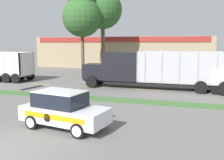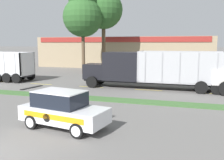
# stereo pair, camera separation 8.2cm
# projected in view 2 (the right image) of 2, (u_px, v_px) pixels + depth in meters

# --- Properties ---
(grass_verge) EXTENTS (120.00, 1.37, 0.06)m
(grass_verge) POSITION_uv_depth(u_px,v_px,m) (91.00, 98.00, 18.36)
(grass_verge) COLOR #3D6633
(grass_verge) RESTS_ON ground_plane
(centre_line_3) EXTENTS (2.40, 0.14, 0.01)m
(centre_line_3) POSITION_uv_depth(u_px,v_px,m) (41.00, 84.00, 24.96)
(centre_line_3) COLOR yellow
(centre_line_3) RESTS_ON ground_plane
(centre_line_4) EXTENTS (2.40, 0.14, 0.01)m
(centre_line_4) POSITION_uv_depth(u_px,v_px,m) (91.00, 87.00, 23.36)
(centre_line_4) COLOR yellow
(centre_line_4) RESTS_ON ground_plane
(centre_line_5) EXTENTS (2.40, 0.14, 0.01)m
(centre_line_5) POSITION_uv_depth(u_px,v_px,m) (148.00, 90.00, 21.77)
(centre_line_5) COLOR yellow
(centre_line_5) RESTS_ON ground_plane
(centre_line_6) EXTENTS (2.40, 0.14, 0.01)m
(centre_line_6) POSITION_uv_depth(u_px,v_px,m) (215.00, 94.00, 20.18)
(centre_line_6) COLOR yellow
(centre_line_6) RESTS_ON ground_plane
(dump_truck_mid) EXTENTS (12.38, 2.57, 3.36)m
(dump_truck_mid) POSITION_uv_depth(u_px,v_px,m) (136.00, 70.00, 22.62)
(dump_truck_mid) COLOR black
(dump_truck_mid) RESTS_ON ground_plane
(rally_car) EXTENTS (4.46, 2.44, 1.82)m
(rally_car) POSITION_uv_depth(u_px,v_px,m) (63.00, 109.00, 11.90)
(rally_car) COLOR white
(rally_car) RESTS_ON ground_plane
(store_building_backdrop) EXTENTS (29.01, 12.10, 5.10)m
(store_building_backdrop) POSITION_uv_depth(u_px,v_px,m) (127.00, 52.00, 44.94)
(store_building_backdrop) COLOR #9E896B
(store_building_backdrop) RESTS_ON ground_plane
(tree_behind_centre) EXTENTS (5.18, 5.18, 11.34)m
(tree_behind_centre) POSITION_uv_depth(u_px,v_px,m) (83.00, 13.00, 32.58)
(tree_behind_centre) COLOR brown
(tree_behind_centre) RESTS_ON ground_plane
(tree_behind_right) EXTENTS (5.32, 5.32, 12.65)m
(tree_behind_right) POSITION_uv_depth(u_px,v_px,m) (103.00, 6.00, 34.41)
(tree_behind_right) COLOR brown
(tree_behind_right) RESTS_ON ground_plane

